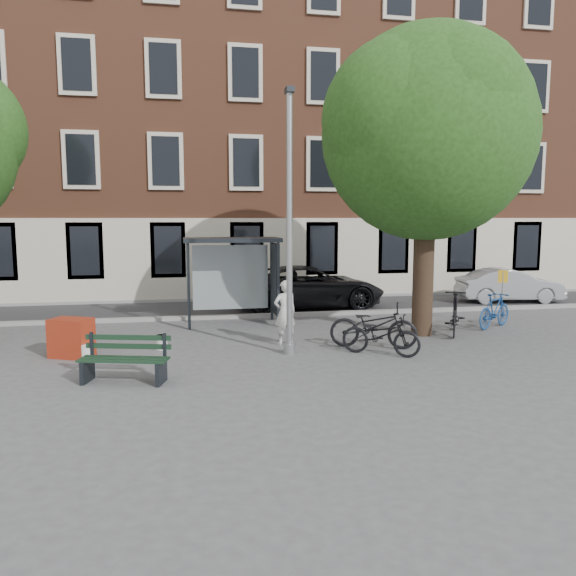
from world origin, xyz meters
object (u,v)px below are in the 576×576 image
(painter, at_px, (285,313))
(car_silver, at_px, (509,285))
(bench, at_px, (125,361))
(bike_b, at_px, (495,310))
(lamppost, at_px, (289,236))
(bus_shelter, at_px, (245,261))
(bike_d, at_px, (455,313))
(car_dark, at_px, (308,287))
(red_stand, at_px, (71,338))
(bike_c, at_px, (381,335))
(notice_sign, at_px, (502,287))
(bike_a, at_px, (373,325))

(painter, relative_size, car_silver, 0.42)
(bench, bearing_deg, bike_b, 34.98)
(lamppost, height_order, painter, lamppost)
(bus_shelter, distance_m, bike_d, 6.30)
(bike_b, xyz_separation_m, car_dark, (-4.56, 4.64, 0.24))
(red_stand, bearing_deg, painter, 4.06)
(lamppost, bearing_deg, red_stand, 172.75)
(bike_c, distance_m, car_dark, 7.18)
(bike_b, relative_size, bike_d, 0.86)
(car_silver, bearing_deg, bench, 129.42)
(bike_c, bearing_deg, red_stand, 114.15)
(bus_shelter, bearing_deg, car_dark, 45.23)
(notice_sign, bearing_deg, bench, -140.00)
(painter, height_order, bike_c, painter)
(notice_sign, bearing_deg, painter, -149.21)
(bike_b, distance_m, red_stand, 11.60)
(car_dark, relative_size, notice_sign, 3.31)
(bike_b, xyz_separation_m, red_stand, (-11.52, -1.39, -0.07))
(bike_a, xyz_separation_m, bike_d, (2.79, 1.21, 0.04))
(lamppost, relative_size, bench, 3.37)
(bus_shelter, distance_m, red_stand, 5.80)
(painter, relative_size, bench, 0.91)
(painter, bearing_deg, bike_d, 171.62)
(bus_shelter, xyz_separation_m, notice_sign, (7.61, -1.62, -0.77))
(red_stand, bearing_deg, bike_a, -3.22)
(bike_d, relative_size, car_dark, 0.37)
(bench, relative_size, bike_d, 0.91)
(car_silver, bearing_deg, bike_d, 144.49)
(painter, bearing_deg, car_silver, -163.58)
(lamppost, relative_size, painter, 3.70)
(bus_shelter, height_order, car_silver, bus_shelter)
(bike_b, height_order, car_silver, car_silver)
(bike_d, xyz_separation_m, notice_sign, (2.05, 1.05, 0.55))
(bike_b, bearing_deg, car_dark, 12.63)
(bench, height_order, bike_b, bike_b)
(bike_a, bearing_deg, car_silver, -28.89)
(bus_shelter, bearing_deg, red_stand, -141.83)
(bench, relative_size, bike_c, 0.97)
(bike_a, height_order, red_stand, bike_a)
(bench, relative_size, car_dark, 0.33)
(bench, distance_m, red_stand, 2.70)
(bench, xyz_separation_m, red_stand, (-1.42, 2.29, 0.04))
(lamppost, relative_size, red_stand, 6.79)
(bus_shelter, relative_size, red_stand, 3.17)
(bench, relative_size, notice_sign, 1.10)
(bus_shelter, bearing_deg, bike_a, -54.43)
(bus_shelter, bearing_deg, car_silver, 13.57)
(lamppost, relative_size, bus_shelter, 2.14)
(car_dark, relative_size, car_silver, 1.40)
(bus_shelter, height_order, bench, bus_shelter)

